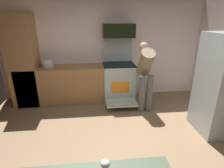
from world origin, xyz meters
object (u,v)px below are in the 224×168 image
object	(u,v)px
microwave	(119,31)
person_cook	(145,72)
oven_range	(119,80)
stock_pot	(48,63)
wine_glass_mid	(105,165)

from	to	relation	value
microwave	person_cook	world-z (taller)	microwave
oven_range	microwave	distance (m)	1.22
person_cook	stock_pot	distance (m)	2.29
oven_range	stock_pot	distance (m)	1.77
person_cook	stock_pot	xyz separation A→B (m)	(-2.21, 0.58, 0.11)
microwave	wine_glass_mid	world-z (taller)	microwave
microwave	stock_pot	bearing A→B (deg)	-177.31
person_cook	wine_glass_mid	size ratio (longest dim) A/B	10.52
person_cook	wine_glass_mid	xyz separation A→B (m)	(-1.07, -2.64, 0.12)
oven_range	person_cook	world-z (taller)	oven_range
microwave	wine_glass_mid	xyz separation A→B (m)	(-0.56, -3.30, -0.72)
person_cook	stock_pot	size ratio (longest dim) A/B	5.48
oven_range	person_cook	size ratio (longest dim) A/B	1.04
oven_range	wine_glass_mid	xyz separation A→B (m)	(-0.56, -3.21, 0.49)
stock_pot	wine_glass_mid	bearing A→B (deg)	-70.52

